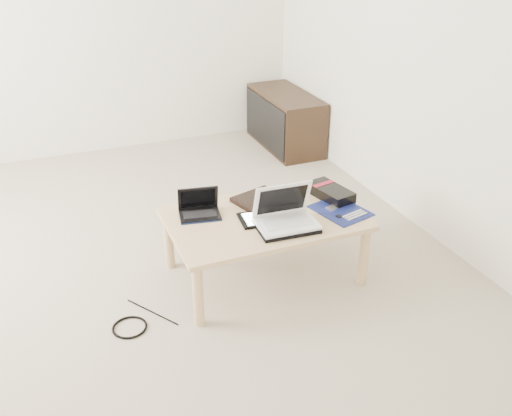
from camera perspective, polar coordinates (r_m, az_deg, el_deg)
name	(u,v)px	position (r m, az deg, el deg)	size (l,w,h in m)	color
ground	(124,264)	(3.67, -13.11, -5.48)	(4.00, 4.00, 0.00)	#B5A893
coffee_table	(264,224)	(3.29, 0.84, -1.60)	(1.10, 0.70, 0.40)	#E2B788
media_cabinet	(284,120)	(5.29, 2.86, 8.76)	(0.41, 0.90, 0.50)	#342215
book	(259,200)	(3.43, 0.32, 0.83)	(0.33, 0.30, 0.03)	black
netbook	(199,209)	(3.29, -5.70, -0.14)	(0.26, 0.21, 0.17)	black
tablet	(262,218)	(3.24, 0.56, -1.04)	(0.27, 0.21, 0.01)	black
remote	(279,206)	(3.37, 2.28, 0.19)	(0.08, 0.21, 0.02)	#BBBBC0
neoprene_sleeve	(286,227)	(3.15, 3.05, -1.86)	(0.33, 0.24, 0.02)	black
white_laptop	(285,215)	(3.15, 2.94, -0.73)	(0.34, 0.25, 0.23)	white
motherboard	(341,210)	(3.36, 8.48, -0.24)	(0.32, 0.37, 0.01)	#0C174E
gpu_box	(330,192)	(3.51, 7.43, 1.56)	(0.21, 0.33, 0.07)	black
cable_coil	(255,220)	(3.22, -0.13, -1.22)	(0.10, 0.10, 0.01)	black
floor_cable_coil	(130,327)	(3.14, -12.52, -11.57)	(0.19, 0.19, 0.01)	black
floor_cable_trail	(152,312)	(3.23, -10.35, -10.19)	(0.01, 0.01, 0.38)	black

